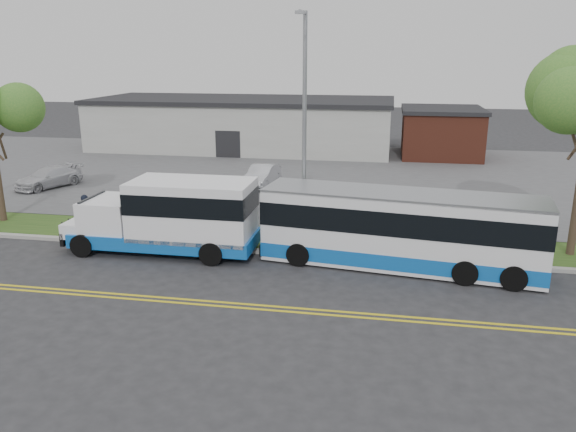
% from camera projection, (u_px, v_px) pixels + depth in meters
% --- Properties ---
extents(ground, '(140.00, 140.00, 0.00)m').
position_uv_depth(ground, '(219.00, 260.00, 22.54)').
color(ground, '#28282B').
rests_on(ground, ground).
extents(lane_line_north, '(70.00, 0.12, 0.01)m').
position_uv_depth(lane_line_north, '(185.00, 299.00, 18.90)').
color(lane_line_north, gold).
rests_on(lane_line_north, ground).
extents(lane_line_south, '(70.00, 0.12, 0.01)m').
position_uv_depth(lane_line_south, '(182.00, 303.00, 18.61)').
color(lane_line_south, gold).
rests_on(lane_line_south, ground).
extents(curb, '(80.00, 0.30, 0.15)m').
position_uv_depth(curb, '(227.00, 249.00, 23.56)').
color(curb, '#9E9B93').
rests_on(curb, ground).
extents(verge, '(80.00, 3.30, 0.10)m').
position_uv_depth(verge, '(238.00, 237.00, 25.27)').
color(verge, '#234517').
rests_on(verge, ground).
extents(parking_lot, '(80.00, 25.00, 0.10)m').
position_uv_depth(parking_lot, '(292.00, 174.00, 38.59)').
color(parking_lot, '#4C4C4F').
rests_on(parking_lot, ground).
extents(commercial_building, '(25.40, 10.40, 4.35)m').
position_uv_depth(commercial_building, '(244.00, 124.00, 48.48)').
color(commercial_building, '#9E9E99').
rests_on(commercial_building, ground).
extents(brick_wing, '(6.30, 7.30, 3.90)m').
position_uv_depth(brick_wing, '(441.00, 132.00, 44.76)').
color(brick_wing, brown).
rests_on(brick_wing, ground).
extents(streetlight_near, '(0.35, 1.53, 9.50)m').
position_uv_depth(streetlight_near, '(304.00, 123.00, 23.15)').
color(streetlight_near, gray).
rests_on(streetlight_near, verge).
extents(shuttle_bus, '(8.04, 2.73, 3.07)m').
position_uv_depth(shuttle_bus, '(175.00, 214.00, 23.00)').
color(shuttle_bus, '#1058B1').
rests_on(shuttle_bus, ground).
extents(transit_bus, '(10.84, 3.79, 2.95)m').
position_uv_depth(transit_bus, '(400.00, 230.00, 21.48)').
color(transit_bus, white).
rests_on(transit_bus, ground).
extents(pedestrian, '(0.75, 0.57, 1.84)m').
position_uv_depth(pedestrian, '(86.00, 214.00, 25.22)').
color(pedestrian, black).
rests_on(pedestrian, verge).
extents(parked_car_a, '(1.73, 4.07, 1.31)m').
position_uv_depth(parked_car_a, '(262.00, 176.00, 34.57)').
color(parked_car_a, '#B3B4BA').
rests_on(parked_car_a, parking_lot).
extents(parked_car_b, '(3.18, 4.52, 1.22)m').
position_uv_depth(parked_car_b, '(49.00, 177.00, 34.28)').
color(parked_car_b, silver).
rests_on(parked_car_b, parking_lot).
extents(grocery_bag_left, '(0.32, 0.32, 0.32)m').
position_uv_depth(grocery_bag_left, '(79.00, 232.00, 25.24)').
color(grocery_bag_left, white).
rests_on(grocery_bag_left, verge).
extents(grocery_bag_right, '(0.32, 0.32, 0.32)m').
position_uv_depth(grocery_bag_right, '(96.00, 229.00, 25.61)').
color(grocery_bag_right, white).
rests_on(grocery_bag_right, verge).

